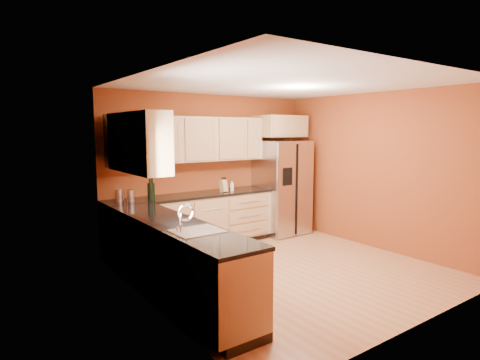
# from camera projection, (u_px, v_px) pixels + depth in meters

# --- Properties ---
(floor) EXTENTS (4.00, 4.00, 0.00)m
(floor) POSITION_uv_depth(u_px,v_px,m) (285.00, 270.00, 5.70)
(floor) COLOR #AE6743
(floor) RESTS_ON ground
(ceiling) EXTENTS (4.00, 4.00, 0.00)m
(ceiling) POSITION_uv_depth(u_px,v_px,m) (287.00, 83.00, 5.38)
(ceiling) COLOR silver
(ceiling) RESTS_ON wall_back
(wall_back) EXTENTS (4.00, 0.04, 2.60)m
(wall_back) POSITION_uv_depth(u_px,v_px,m) (211.00, 168.00, 7.15)
(wall_back) COLOR maroon
(wall_back) RESTS_ON floor
(wall_front) EXTENTS (4.00, 0.04, 2.60)m
(wall_front) POSITION_uv_depth(u_px,v_px,m) (423.00, 200.00, 3.92)
(wall_front) COLOR maroon
(wall_front) RESTS_ON floor
(wall_left) EXTENTS (0.04, 4.00, 2.60)m
(wall_left) POSITION_uv_depth(u_px,v_px,m) (150.00, 192.00, 4.39)
(wall_left) COLOR maroon
(wall_left) RESTS_ON floor
(wall_right) EXTENTS (0.04, 4.00, 2.60)m
(wall_right) POSITION_uv_depth(u_px,v_px,m) (376.00, 171.00, 6.69)
(wall_right) COLOR maroon
(wall_right) RESTS_ON floor
(base_cabinets_back) EXTENTS (2.90, 0.60, 0.88)m
(base_cabinets_back) POSITION_uv_depth(u_px,v_px,m) (193.00, 223.00, 6.70)
(base_cabinets_back) COLOR #AB7F53
(base_cabinets_back) RESTS_ON floor
(base_cabinets_left) EXTENTS (0.60, 2.80, 0.88)m
(base_cabinets_left) POSITION_uv_depth(u_px,v_px,m) (176.00, 263.00, 4.66)
(base_cabinets_left) COLOR #AB7F53
(base_cabinets_left) RESTS_ON floor
(countertop_back) EXTENTS (2.90, 0.62, 0.04)m
(countertop_back) POSITION_uv_depth(u_px,v_px,m) (192.00, 196.00, 6.64)
(countertop_back) COLOR black
(countertop_back) RESTS_ON base_cabinets_back
(countertop_left) EXTENTS (0.62, 2.80, 0.04)m
(countertop_left) POSITION_uv_depth(u_px,v_px,m) (176.00, 224.00, 4.61)
(countertop_left) COLOR black
(countertop_left) RESTS_ON base_cabinets_left
(upper_cabinets_back) EXTENTS (2.30, 0.33, 0.75)m
(upper_cabinets_back) POSITION_uv_depth(u_px,v_px,m) (203.00, 139.00, 6.81)
(upper_cabinets_back) COLOR #AB7F53
(upper_cabinets_back) RESTS_ON wall_back
(upper_cabinets_left) EXTENTS (0.33, 1.35, 0.75)m
(upper_cabinets_left) POSITION_uv_depth(u_px,v_px,m) (138.00, 142.00, 5.00)
(upper_cabinets_left) COLOR #AB7F53
(upper_cabinets_left) RESTS_ON wall_left
(corner_upper_cabinet) EXTENTS (0.67, 0.67, 0.75)m
(corner_upper_cabinet) POSITION_uv_depth(u_px,v_px,m) (125.00, 141.00, 5.86)
(corner_upper_cabinet) COLOR #AB7F53
(corner_upper_cabinet) RESTS_ON wall_back
(over_fridge_cabinet) EXTENTS (0.92, 0.60, 0.40)m
(over_fridge_cabinet) POSITION_uv_depth(u_px,v_px,m) (280.00, 126.00, 7.59)
(over_fridge_cabinet) COLOR #AB7F53
(over_fridge_cabinet) RESTS_ON wall_back
(refrigerator) EXTENTS (0.90, 0.75, 1.78)m
(refrigerator) POSITION_uv_depth(u_px,v_px,m) (281.00, 187.00, 7.68)
(refrigerator) COLOR silver
(refrigerator) RESTS_ON floor
(window) EXTENTS (0.03, 0.90, 1.00)m
(window) POSITION_uv_depth(u_px,v_px,m) (171.00, 174.00, 3.96)
(window) COLOR white
(window) RESTS_ON wall_left
(sink_faucet) EXTENTS (0.50, 0.42, 0.30)m
(sink_faucet) POSITION_uv_depth(u_px,v_px,m) (197.00, 217.00, 4.19)
(sink_faucet) COLOR silver
(sink_faucet) RESTS_ON countertop_left
(canister_left) EXTENTS (0.14, 0.14, 0.18)m
(canister_left) POSITION_uv_depth(u_px,v_px,m) (131.00, 196.00, 5.94)
(canister_left) COLOR silver
(canister_left) RESTS_ON countertop_back
(canister_right) EXTENTS (0.15, 0.15, 0.19)m
(canister_right) POSITION_uv_depth(u_px,v_px,m) (119.00, 195.00, 5.95)
(canister_right) COLOR silver
(canister_right) RESTS_ON countertop_back
(wine_bottle_a) EXTENTS (0.08, 0.08, 0.35)m
(wine_bottle_a) POSITION_uv_depth(u_px,v_px,m) (150.00, 188.00, 6.12)
(wine_bottle_a) COLOR black
(wine_bottle_a) RESTS_ON countertop_back
(wine_bottle_b) EXTENTS (0.09, 0.09, 0.35)m
(wine_bottle_b) POSITION_uv_depth(u_px,v_px,m) (152.00, 188.00, 6.15)
(wine_bottle_b) COLOR black
(wine_bottle_b) RESTS_ON countertop_back
(knife_block) EXTENTS (0.12, 0.11, 0.21)m
(knife_block) POSITION_uv_depth(u_px,v_px,m) (223.00, 186.00, 6.89)
(knife_block) COLOR tan
(knife_block) RESTS_ON countertop_back
(soap_dispenser) EXTENTS (0.08, 0.08, 0.18)m
(soap_dispenser) POSITION_uv_depth(u_px,v_px,m) (232.00, 186.00, 7.00)
(soap_dispenser) COLOR white
(soap_dispenser) RESTS_ON countertop_back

